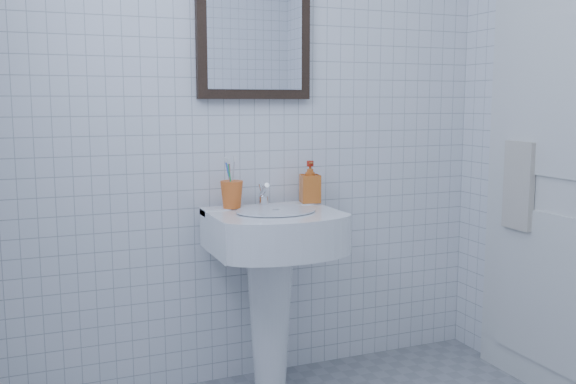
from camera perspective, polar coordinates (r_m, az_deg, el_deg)
name	(u,v)px	position (r m, az deg, el deg)	size (l,w,h in m)	color
wall_back	(254,97)	(2.79, -3.00, 8.46)	(2.20, 0.02, 2.50)	white
washbasin	(272,270)	(2.68, -1.46, -6.98)	(0.52, 0.38, 0.80)	white
faucet	(263,197)	(2.70, -2.20, -0.40)	(0.04, 0.09, 0.10)	silver
toothbrush_cup	(232,194)	(2.66, -5.02, -0.22)	(0.09, 0.09, 0.11)	orange
soap_dispenser	(310,182)	(2.79, 1.97, 0.91)	(0.08, 0.08, 0.18)	#BC3D12
wall_mirror	(254,25)	(2.79, -3.03, 14.64)	(0.50, 0.04, 0.62)	black
bathroom_door	(559,159)	(2.83, 22.96, 2.75)	(0.04, 0.80, 2.00)	silver
towel_ring	(524,144)	(2.94, 20.28, 4.04)	(0.18, 0.18, 0.01)	silver
hand_towel	(519,186)	(2.94, 19.82, 0.54)	(0.03, 0.16, 0.38)	beige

